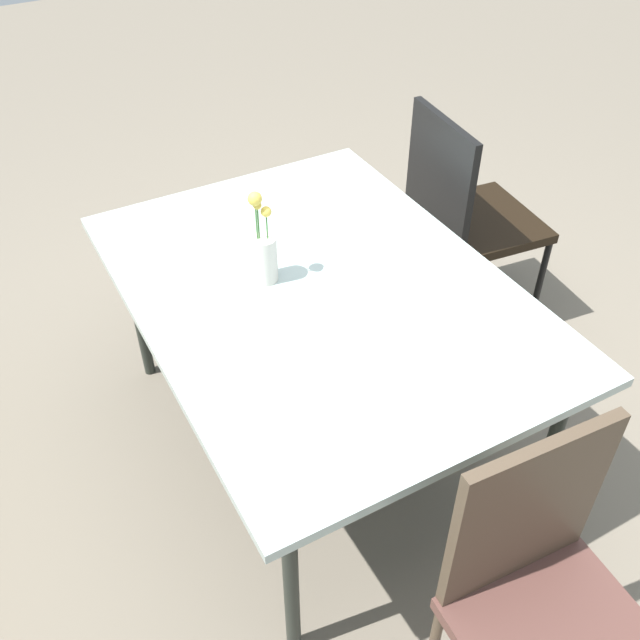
# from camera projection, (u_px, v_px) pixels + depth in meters

# --- Properties ---
(ground_plane) EXTENTS (12.00, 12.00, 0.00)m
(ground_plane) POSITION_uv_depth(u_px,v_px,m) (341.00, 438.00, 2.69)
(ground_plane) COLOR #756B5B
(dining_table) EXTENTS (1.52, 1.11, 0.72)m
(dining_table) POSITION_uv_depth(u_px,v_px,m) (320.00, 299.00, 2.25)
(dining_table) COLOR #B2C6C1
(dining_table) RESTS_ON ground
(chair_near_right) EXTENTS (0.51, 0.51, 0.97)m
(chair_near_right) POSITION_uv_depth(u_px,v_px,m) (463.00, 211.00, 2.88)
(chair_near_right) COLOR black
(chair_near_right) RESTS_ON ground
(chair_end_left) EXTENTS (0.46, 0.46, 0.96)m
(chair_end_left) POSITION_uv_depth(u_px,v_px,m) (546.00, 597.00, 1.63)
(chair_end_left) COLOR brown
(chair_end_left) RESTS_ON ground
(flower_vase) EXTENTS (0.08, 0.08, 0.32)m
(flower_vase) POSITION_uv_depth(u_px,v_px,m) (264.00, 252.00, 2.19)
(flower_vase) COLOR silver
(flower_vase) RESTS_ON dining_table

